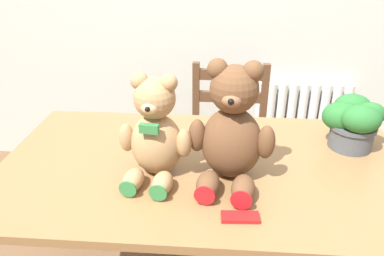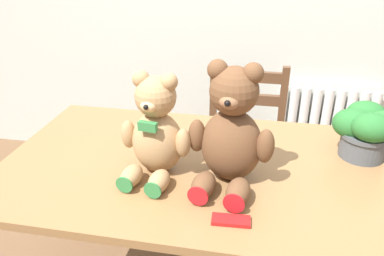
{
  "view_description": "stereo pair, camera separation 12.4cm",
  "coord_description": "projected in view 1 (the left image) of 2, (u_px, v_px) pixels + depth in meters",
  "views": [
    {
      "loc": [
        0.04,
        -0.75,
        1.49
      ],
      "look_at": [
        -0.04,
        0.36,
        0.94
      ],
      "focal_mm": 35.0,
      "sensor_mm": 36.0,
      "label": 1
    },
    {
      "loc": [
        0.17,
        -0.73,
        1.49
      ],
      "look_at": [
        -0.04,
        0.36,
        0.94
      ],
      "focal_mm": 35.0,
      "sensor_mm": 36.0,
      "label": 2
    }
  ],
  "objects": [
    {
      "name": "dining_table",
      "position": [
        204.0,
        185.0,
        1.42
      ],
      "size": [
        1.51,
        0.85,
        0.76
      ],
      "color": "olive",
      "rests_on": "ground_plane"
    },
    {
      "name": "radiator",
      "position": [
        299.0,
        132.0,
        2.66
      ],
      "size": [
        0.65,
        0.1,
        0.64
      ],
      "color": "white",
      "rests_on": "ground_plane"
    },
    {
      "name": "wooden_chair_behind",
      "position": [
        228.0,
        145.0,
        2.15
      ],
      "size": [
        0.43,
        0.4,
        0.89
      ],
      "rotation": [
        0.0,
        0.0,
        3.14
      ],
      "color": "brown",
      "rests_on": "ground_plane"
    },
    {
      "name": "teddy_bear_left",
      "position": [
        155.0,
        134.0,
        1.25
      ],
      "size": [
        0.26,
        0.27,
        0.36
      ],
      "rotation": [
        0.0,
        0.0,
        3.01
      ],
      "color": "tan",
      "rests_on": "dining_table"
    },
    {
      "name": "potted_plant",
      "position": [
        353.0,
        121.0,
        1.44
      ],
      "size": [
        0.23,
        0.23,
        0.2
      ],
      "color": "#4C5156",
      "rests_on": "dining_table"
    },
    {
      "name": "teddy_bear_right",
      "position": [
        232.0,
        131.0,
        1.22
      ],
      "size": [
        0.29,
        0.3,
        0.41
      ],
      "rotation": [
        0.0,
        0.0,
        3.01
      ],
      "color": "brown",
      "rests_on": "dining_table"
    },
    {
      "name": "chocolate_bar",
      "position": [
        240.0,
        217.0,
        1.1
      ],
      "size": [
        0.11,
        0.05,
        0.01
      ],
      "primitive_type": "cube",
      "rotation": [
        0.0,
        0.0,
        0.06
      ],
      "color": "red",
      "rests_on": "dining_table"
    }
  ]
}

